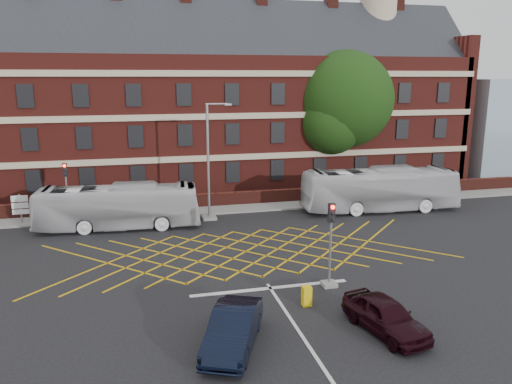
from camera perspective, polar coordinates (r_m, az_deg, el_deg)
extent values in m
plane|color=black|center=(28.32, -0.27, -8.15)|extent=(120.00, 120.00, 0.00)
cube|color=maroon|center=(48.25, -6.49, 7.92)|extent=(50.00, 12.00, 12.00)
cube|color=black|center=(48.10, -6.68, 15.06)|extent=(51.00, 10.61, 10.61)
cube|color=#B7A88C|center=(42.17, -5.43, 8.58)|extent=(50.00, 0.18, 0.50)
cube|color=black|center=(42.33, -5.39, 6.56)|extent=(1.20, 0.14, 1.80)
cube|color=#4D1B14|center=(48.08, -15.67, 20.07)|extent=(1.00, 1.40, 3.20)
cylinder|color=#B7A88C|center=(53.67, 13.67, 17.78)|extent=(3.60, 3.60, 6.00)
cube|color=#4D1B14|center=(40.34, -4.61, -0.90)|extent=(56.00, 0.50, 1.10)
cube|color=slate|center=(39.50, -4.37, -1.93)|extent=(60.00, 3.00, 0.12)
cube|color=#99B2BF|center=(61.81, 26.98, 6.78)|extent=(14.00, 10.00, 10.00)
cube|color=#CC990C|center=(30.14, -1.17, -6.80)|extent=(8.22, 8.22, 0.02)
cube|color=silver|center=(25.18, 1.64, -10.92)|extent=(8.00, 0.30, 0.02)
cube|color=silver|center=(19.71, 6.95, -18.33)|extent=(0.15, 14.00, 0.02)
imported|color=silver|center=(35.50, -15.45, -1.62)|extent=(11.24, 3.49, 3.08)
imported|color=silver|center=(39.93, 13.98, 0.30)|extent=(12.36, 3.74, 3.39)
imported|color=black|center=(19.92, -2.63, -15.35)|extent=(3.33, 4.93, 1.54)
imported|color=black|center=(21.62, 14.58, -13.50)|extent=(2.55, 4.53, 1.45)
cylinder|color=black|center=(47.25, 9.84, 4.31)|extent=(0.90, 0.90, 6.44)
sphere|color=black|center=(46.77, 10.08, 10.36)|extent=(8.84, 8.84, 8.84)
sphere|color=black|center=(45.57, 8.65, 7.87)|extent=(5.75, 5.75, 5.75)
sphere|color=black|center=(48.21, 11.27, 8.52)|extent=(5.30, 5.30, 5.30)
cube|color=slate|center=(25.66, 8.35, -10.37)|extent=(0.70, 0.70, 0.20)
cylinder|color=gray|center=(25.06, 8.47, -6.90)|extent=(0.12, 0.12, 3.50)
cube|color=black|center=(24.44, 8.63, -2.38)|extent=(0.30, 0.25, 0.95)
sphere|color=#FF0C05|center=(24.23, 8.78, -1.73)|extent=(0.20, 0.20, 0.20)
cube|color=slate|center=(38.62, -20.55, -3.03)|extent=(0.70, 0.70, 0.20)
cylinder|color=gray|center=(38.22, -20.74, -0.65)|extent=(0.12, 0.12, 3.50)
cube|color=black|center=(37.82, -20.99, 2.37)|extent=(0.30, 0.25, 0.95)
sphere|color=#FF0C05|center=(37.63, -21.05, 2.81)|extent=(0.20, 0.20, 0.20)
cube|color=slate|center=(36.94, -5.35, -2.94)|extent=(1.00, 1.00, 0.20)
cylinder|color=gray|center=(36.03, -5.48, 3.31)|extent=(0.18, 0.18, 8.37)
cylinder|color=gray|center=(35.68, -4.50, 10.00)|extent=(1.60, 0.12, 0.12)
cube|color=gray|center=(35.82, -3.22, 9.95)|extent=(0.50, 0.20, 0.12)
cylinder|color=gray|center=(38.93, -25.30, -1.81)|extent=(0.10, 0.10, 2.20)
cube|color=silver|center=(38.67, -25.43, -0.69)|extent=(1.10, 0.06, 0.45)
cube|color=silver|center=(38.78, -25.36, -1.41)|extent=(1.10, 0.06, 0.40)
cube|color=silver|center=(38.89, -25.30, -2.05)|extent=(1.10, 0.06, 0.35)
cube|color=yellow|center=(23.38, 5.80, -11.73)|extent=(0.41, 0.39, 0.93)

